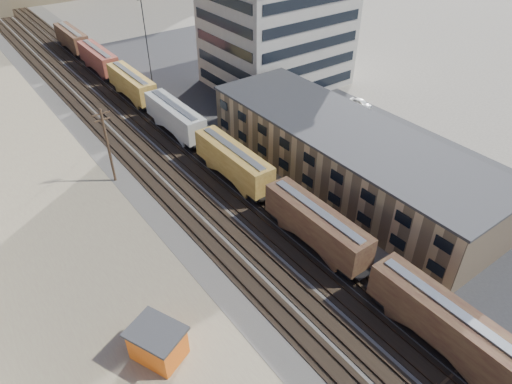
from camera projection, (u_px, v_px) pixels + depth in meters
ballast_bed at (149, 136)px, 67.63m from camera, size 18.00×200.00×0.06m
dirt_yard at (26, 223)px, 51.51m from camera, size 24.00×180.00×0.03m
asphalt_lot at (327, 133)px, 68.47m from camera, size 26.00×120.00×0.04m
rail_tracks at (145, 137)px, 67.31m from camera, size 11.40×200.00×0.24m
freight_train at (202, 137)px, 61.81m from camera, size 3.00×119.74×4.46m
warehouse at (345, 155)px, 56.46m from camera, size 12.40×40.40×7.25m
office_tower at (277, 31)px, 78.87m from camera, size 22.60×18.60×18.45m
utility_pole_north at (108, 144)px, 55.24m from camera, size 2.20×0.32×10.00m
radio_mast at (148, 49)px, 71.67m from camera, size 1.20×0.16×18.00m
maintenance_shed at (158, 343)px, 36.77m from camera, size 4.84×5.33×3.18m
parked_car_blue at (276, 77)px, 84.29m from camera, size 5.27×6.09×1.56m
parked_car_far at (361, 103)px, 75.28m from camera, size 2.06×4.21×1.38m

